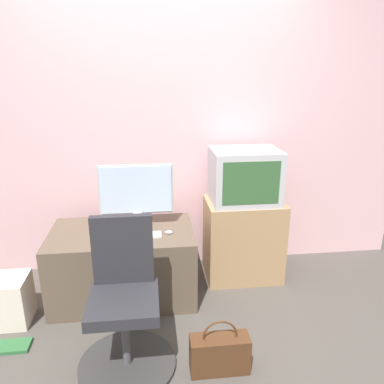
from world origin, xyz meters
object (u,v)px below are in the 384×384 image
(handbag, at_px, (220,353))
(book, at_px, (14,346))
(mouse, at_px, (169,232))
(office_chair, at_px, (125,312))
(main_monitor, at_px, (136,194))
(crt_tv, at_px, (245,176))
(cardboard_box_lower, at_px, (7,300))
(keyboard, at_px, (141,235))

(handbag, distance_m, book, 1.36)
(mouse, height_order, office_chair, office_chair)
(mouse, height_order, book, mouse)
(main_monitor, distance_m, book, 1.32)
(crt_tv, bearing_deg, handbag, -110.07)
(main_monitor, xyz_separation_m, office_chair, (-0.07, -0.83, -0.46))
(office_chair, bearing_deg, main_monitor, 85.16)
(main_monitor, xyz_separation_m, cardboard_box_lower, (-0.94, -0.34, -0.65))
(mouse, xyz_separation_m, crt_tv, (0.64, 0.28, 0.34))
(keyboard, height_order, mouse, mouse)
(keyboard, bearing_deg, mouse, 4.93)
(keyboard, xyz_separation_m, handbag, (0.46, -0.77, -0.44))
(keyboard, distance_m, cardboard_box_lower, 1.05)
(book, bearing_deg, keyboard, 26.84)
(mouse, relative_size, cardboard_box_lower, 0.16)
(keyboard, xyz_separation_m, cardboard_box_lower, (-0.97, -0.14, -0.39))
(main_monitor, xyz_separation_m, book, (-0.82, -0.63, -0.82))
(mouse, relative_size, handbag, 0.16)
(crt_tv, bearing_deg, book, -156.82)
(mouse, height_order, handbag, mouse)
(crt_tv, height_order, cardboard_box_lower, crt_tv)
(mouse, distance_m, book, 1.28)
(main_monitor, height_order, mouse, main_monitor)
(main_monitor, relative_size, crt_tv, 1.05)
(cardboard_box_lower, distance_m, handbag, 1.56)
(crt_tv, relative_size, cardboard_box_lower, 1.57)
(cardboard_box_lower, bearing_deg, keyboard, 8.15)
(book, bearing_deg, office_chair, -15.06)
(main_monitor, relative_size, book, 2.74)
(office_chair, bearing_deg, book, 164.94)
(crt_tv, relative_size, handbag, 1.53)
(main_monitor, relative_size, handbag, 1.61)
(main_monitor, relative_size, office_chair, 0.62)
(office_chair, bearing_deg, handbag, -14.20)
(handbag, relative_size, book, 1.70)
(crt_tv, distance_m, cardboard_box_lower, 2.01)
(crt_tv, bearing_deg, office_chair, -135.53)
(keyboard, xyz_separation_m, mouse, (0.21, 0.02, 0.01))
(main_monitor, distance_m, cardboard_box_lower, 1.19)
(mouse, xyz_separation_m, cardboard_box_lower, (-1.18, -0.16, -0.40))
(office_chair, distance_m, handbag, 0.62)
(crt_tv, xyz_separation_m, cardboard_box_lower, (-1.82, -0.44, -0.74))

